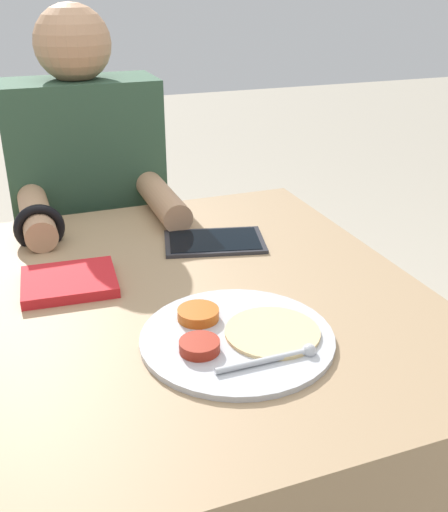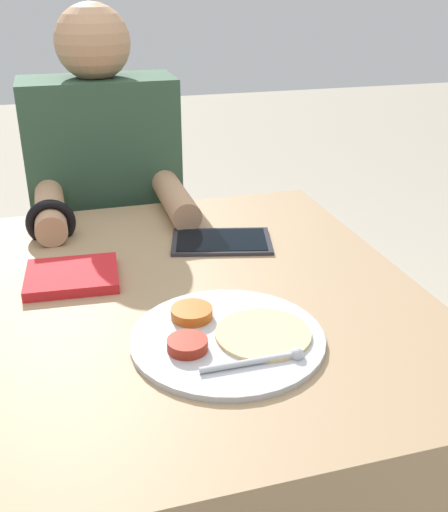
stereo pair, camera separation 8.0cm
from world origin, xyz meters
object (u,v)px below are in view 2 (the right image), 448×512
(red_notebook, at_px, (72,277))
(person_diner, at_px, (110,241))
(tablet_device, at_px, (221,241))
(thali_tray, at_px, (227,337))

(red_notebook, distance_m, person_diner, 0.57)
(tablet_device, relative_size, person_diner, 0.20)
(thali_tray, height_order, person_diner, person_diner)
(red_notebook, bearing_deg, thali_tray, -51.24)
(red_notebook, bearing_deg, tablet_device, 16.13)
(thali_tray, relative_size, person_diner, 0.26)
(red_notebook, height_order, tablet_device, red_notebook)
(tablet_device, bearing_deg, thali_tray, -104.34)
(tablet_device, distance_m, person_diner, 0.52)
(tablet_device, bearing_deg, red_notebook, -163.87)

